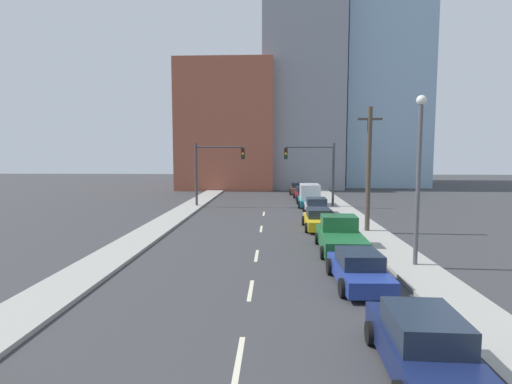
{
  "coord_description": "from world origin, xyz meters",
  "views": [
    {
      "loc": [
        0.89,
        -2.27,
        5.31
      ],
      "look_at": [
        -0.56,
        29.84,
        2.2
      ],
      "focal_mm": 28.0,
      "sensor_mm": 36.0,
      "label": 1
    }
  ],
  "objects_px": {
    "box_truck_teal": "(310,196)",
    "traffic_signal_left": "(210,165)",
    "street_lamp": "(419,169)",
    "sedan_silver": "(316,207)",
    "pickup_truck_green": "(340,237)",
    "sedan_blue": "(359,269)",
    "sedan_yellow": "(319,220)",
    "utility_pole_right_mid": "(369,169)",
    "sedan_navy": "(424,347)",
    "sedan_maroon": "(304,194)",
    "traffic_signal_right": "(319,165)",
    "sedan_brown": "(298,189)"
  },
  "relations": [
    {
      "from": "sedan_navy",
      "to": "sedan_brown",
      "type": "xyz_separation_m",
      "value": [
        -0.49,
        43.12,
        -0.01
      ]
    },
    {
      "from": "traffic_signal_right",
      "to": "sedan_silver",
      "type": "relative_size",
      "value": 1.32
    },
    {
      "from": "street_lamp",
      "to": "utility_pole_right_mid",
      "type": "bearing_deg",
      "value": 92.35
    },
    {
      "from": "sedan_yellow",
      "to": "sedan_silver",
      "type": "height_order",
      "value": "sedan_silver"
    },
    {
      "from": "sedan_blue",
      "to": "sedan_silver",
      "type": "relative_size",
      "value": 0.95
    },
    {
      "from": "box_truck_teal",
      "to": "sedan_yellow",
      "type": "bearing_deg",
      "value": -91.26
    },
    {
      "from": "sedan_yellow",
      "to": "sedan_maroon",
      "type": "distance_m",
      "value": 18.12
    },
    {
      "from": "sedan_silver",
      "to": "sedan_maroon",
      "type": "relative_size",
      "value": 1.02
    },
    {
      "from": "traffic_signal_right",
      "to": "sedan_navy",
      "type": "relative_size",
      "value": 1.32
    },
    {
      "from": "street_lamp",
      "to": "box_truck_teal",
      "type": "distance_m",
      "value": 22.08
    },
    {
      "from": "utility_pole_right_mid",
      "to": "sedan_yellow",
      "type": "relative_size",
      "value": 1.78
    },
    {
      "from": "utility_pole_right_mid",
      "to": "sedan_navy",
      "type": "height_order",
      "value": "utility_pole_right_mid"
    },
    {
      "from": "street_lamp",
      "to": "sedan_yellow",
      "type": "height_order",
      "value": "street_lamp"
    },
    {
      "from": "pickup_truck_green",
      "to": "sedan_silver",
      "type": "height_order",
      "value": "pickup_truck_green"
    },
    {
      "from": "traffic_signal_right",
      "to": "traffic_signal_left",
      "type": "bearing_deg",
      "value": 180.0
    },
    {
      "from": "sedan_navy",
      "to": "sedan_brown",
      "type": "relative_size",
      "value": 1.08
    },
    {
      "from": "box_truck_teal",
      "to": "street_lamp",
      "type": "bearing_deg",
      "value": -81.32
    },
    {
      "from": "street_lamp",
      "to": "pickup_truck_green",
      "type": "height_order",
      "value": "street_lamp"
    },
    {
      "from": "traffic_signal_left",
      "to": "pickup_truck_green",
      "type": "xyz_separation_m",
      "value": [
        9.93,
        -17.47,
        -3.39
      ]
    },
    {
      "from": "sedan_silver",
      "to": "sedan_blue",
      "type": "bearing_deg",
      "value": -89.3
    },
    {
      "from": "box_truck_teal",
      "to": "sedan_navy",
      "type": "bearing_deg",
      "value": -89.19
    },
    {
      "from": "traffic_signal_right",
      "to": "sedan_silver",
      "type": "distance_m",
      "value": 5.82
    },
    {
      "from": "box_truck_teal",
      "to": "utility_pole_right_mid",
      "type": "bearing_deg",
      "value": -77.97
    },
    {
      "from": "traffic_signal_left",
      "to": "sedan_silver",
      "type": "relative_size",
      "value": 1.32
    },
    {
      "from": "traffic_signal_left",
      "to": "pickup_truck_green",
      "type": "height_order",
      "value": "traffic_signal_left"
    },
    {
      "from": "traffic_signal_left",
      "to": "pickup_truck_green",
      "type": "bearing_deg",
      "value": -60.38
    },
    {
      "from": "utility_pole_right_mid",
      "to": "sedan_silver",
      "type": "bearing_deg",
      "value": 108.11
    },
    {
      "from": "sedan_navy",
      "to": "box_truck_teal",
      "type": "xyz_separation_m",
      "value": [
        -0.03,
        30.74,
        0.36
      ]
    },
    {
      "from": "sedan_navy",
      "to": "sedan_maroon",
      "type": "height_order",
      "value": "sedan_navy"
    },
    {
      "from": "sedan_yellow",
      "to": "sedan_maroon",
      "type": "relative_size",
      "value": 1.0
    },
    {
      "from": "street_lamp",
      "to": "sedan_silver",
      "type": "distance_m",
      "value": 16.78
    },
    {
      "from": "traffic_signal_left",
      "to": "sedan_yellow",
      "type": "bearing_deg",
      "value": -49.73
    },
    {
      "from": "sedan_blue",
      "to": "sedan_yellow",
      "type": "distance_m",
      "value": 12.11
    },
    {
      "from": "street_lamp",
      "to": "pickup_truck_green",
      "type": "bearing_deg",
      "value": 132.61
    },
    {
      "from": "pickup_truck_green",
      "to": "traffic_signal_left",
      "type": "bearing_deg",
      "value": 120.91
    },
    {
      "from": "box_truck_teal",
      "to": "sedan_maroon",
      "type": "relative_size",
      "value": 1.16
    },
    {
      "from": "sedan_brown",
      "to": "traffic_signal_left",
      "type": "bearing_deg",
      "value": -123.43
    },
    {
      "from": "utility_pole_right_mid",
      "to": "sedan_maroon",
      "type": "relative_size",
      "value": 1.78
    },
    {
      "from": "traffic_signal_left",
      "to": "sedan_silver",
      "type": "bearing_deg",
      "value": -24.85
    },
    {
      "from": "sedan_maroon",
      "to": "sedan_yellow",
      "type": "bearing_deg",
      "value": -94.17
    },
    {
      "from": "utility_pole_right_mid",
      "to": "sedan_silver",
      "type": "relative_size",
      "value": 1.74
    },
    {
      "from": "traffic_signal_left",
      "to": "street_lamp",
      "type": "xyz_separation_m",
      "value": [
        12.87,
        -20.67,
        0.47
      ]
    },
    {
      "from": "pickup_truck_green",
      "to": "sedan_brown",
      "type": "xyz_separation_m",
      "value": [
        -0.52,
        30.77,
        -0.07
      ]
    },
    {
      "from": "sedan_maroon",
      "to": "sedan_brown",
      "type": "height_order",
      "value": "sedan_brown"
    },
    {
      "from": "sedan_navy",
      "to": "sedan_silver",
      "type": "bearing_deg",
      "value": 91.52
    },
    {
      "from": "sedan_silver",
      "to": "box_truck_teal",
      "type": "xyz_separation_m",
      "value": [
        -0.1,
        5.54,
        0.38
      ]
    },
    {
      "from": "sedan_maroon",
      "to": "sedan_brown",
      "type": "xyz_separation_m",
      "value": [
        -0.34,
        6.33,
        0.02
      ]
    },
    {
      "from": "utility_pole_right_mid",
      "to": "street_lamp",
      "type": "distance_m",
      "value": 8.22
    },
    {
      "from": "box_truck_teal",
      "to": "traffic_signal_left",
      "type": "bearing_deg",
      "value": -173.91
    },
    {
      "from": "traffic_signal_right",
      "to": "sedan_blue",
      "type": "distance_m",
      "value": 23.53
    }
  ]
}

